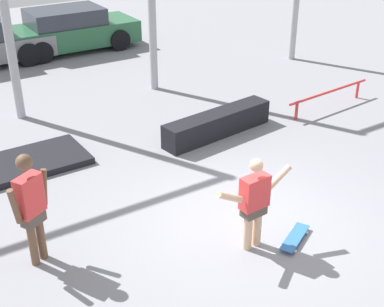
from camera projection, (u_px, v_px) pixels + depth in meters
name	position (u px, v px, depth m)	size (l,w,h in m)	color
ground_plane	(246.00, 223.00, 8.61)	(36.00, 36.00, 0.00)	gray
skateboarder	(254.00, 201.00, 7.70)	(1.39, 0.24, 1.48)	#DBAD89
skateboard	(295.00, 238.00, 8.15)	(0.80, 0.56, 0.08)	#2D66B2
grind_box	(218.00, 124.00, 11.44)	(2.67, 0.49, 0.52)	black
manual_pad	(16.00, 166.00, 10.18)	(2.68, 1.30, 0.13)	black
grind_rail	(329.00, 94.00, 12.73)	(2.71, 0.29, 0.45)	red
parked_car_green	(70.00, 30.00, 16.90)	(4.13, 1.89, 1.34)	#28603D
bystander	(31.00, 205.00, 7.32)	(0.67, 0.43, 1.73)	brown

